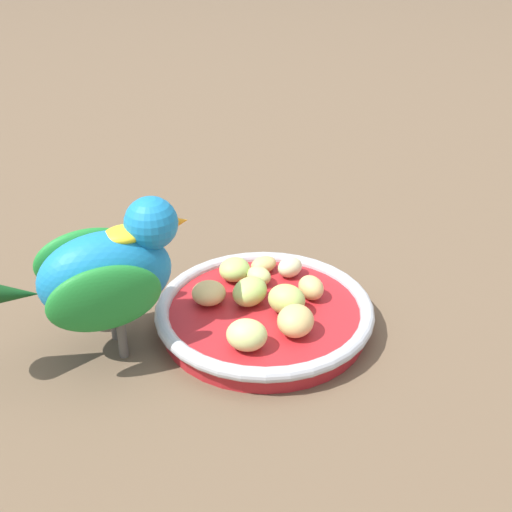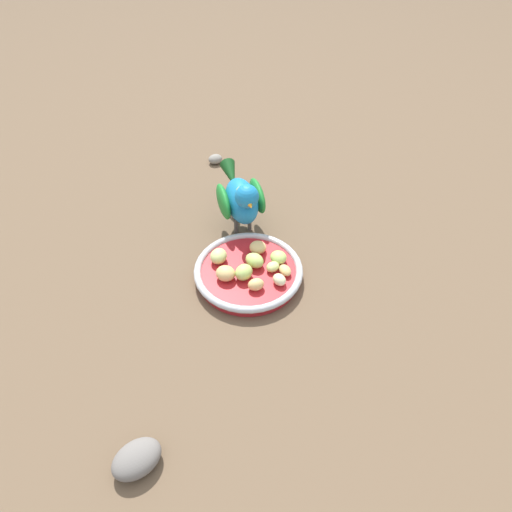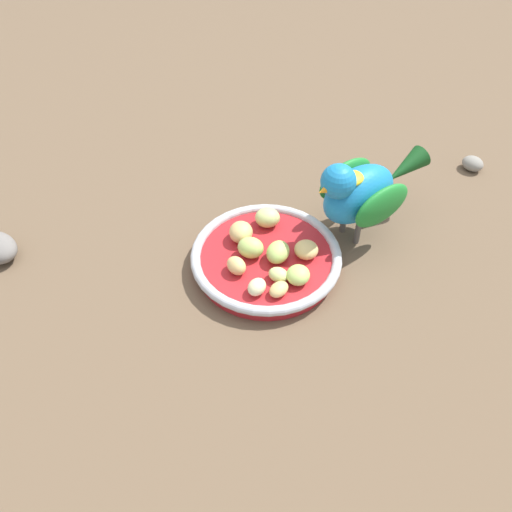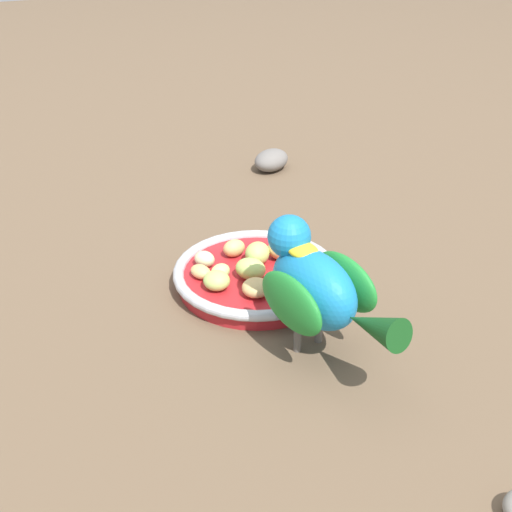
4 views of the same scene
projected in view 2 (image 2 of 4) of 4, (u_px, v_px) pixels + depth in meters
name	position (u px, v px, depth m)	size (l,w,h in m)	color
ground_plane	(260.00, 284.00, 0.76)	(4.00, 4.00, 0.00)	brown
feeding_bowl	(248.00, 272.00, 0.76)	(0.19, 0.19, 0.02)	#AD1E23
apple_piece_0	(256.00, 285.00, 0.72)	(0.03, 0.02, 0.02)	tan
apple_piece_1	(255.00, 260.00, 0.75)	(0.03, 0.03, 0.02)	#B2CC66
apple_piece_2	(285.00, 270.00, 0.74)	(0.03, 0.02, 0.01)	tan
apple_piece_3	(244.00, 272.00, 0.73)	(0.03, 0.03, 0.03)	#B2CC66
apple_piece_4	(219.00, 256.00, 0.76)	(0.03, 0.03, 0.02)	#C6D17A
apple_piece_5	(225.00, 272.00, 0.73)	(0.03, 0.03, 0.02)	tan
apple_piece_6	(257.00, 247.00, 0.78)	(0.03, 0.03, 0.02)	tan
apple_piece_7	(279.00, 280.00, 0.73)	(0.02, 0.02, 0.02)	beige
apple_piece_8	(278.00, 257.00, 0.76)	(0.03, 0.03, 0.02)	#B2CC66
apple_piece_9	(273.00, 267.00, 0.75)	(0.02, 0.02, 0.02)	#C6D17A
parrot	(241.00, 198.00, 0.81)	(0.18, 0.10, 0.13)	#59544C
rock_large	(137.00, 459.00, 0.53)	(0.06, 0.05, 0.03)	slate
pebble_0	(215.00, 159.00, 1.02)	(0.03, 0.03, 0.02)	gray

